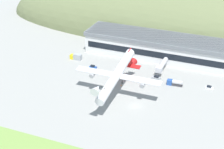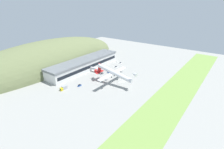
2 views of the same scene
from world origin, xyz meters
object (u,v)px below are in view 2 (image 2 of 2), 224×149
Objects in this scene: service_car_0 at (80,85)px; fuel_truck at (64,88)px; box_truck at (110,71)px; jetway_0 at (97,69)px; service_car_1 at (116,67)px; service_car_3 at (120,63)px; terminal_building at (85,63)px; service_car_2 at (102,74)px; traffic_cone_0 at (104,81)px; cargo_airplane at (114,73)px.

fuel_truck is (-13.52, 6.51, 0.86)m from service_car_0.
service_car_0 is 0.52× the size of box_truck.
jetway_0 reaches higher than service_car_1.
service_car_3 is at bearing -1.04° from fuel_truck.
service_car_0 is at bearing -141.95° from terminal_building.
service_car_1 is at bearing -4.01° from fuel_truck.
service_car_2 is 7.78× the size of traffic_cone_0.
traffic_cone_0 is at bearing -156.48° from box_truck.
box_truck reaches higher than service_car_3.
box_truck is (-16.49, -3.14, 0.85)m from service_car_1.
service_car_2 is at bearing 163.05° from box_truck.
jetway_0 is 3.36× the size of service_car_2.
service_car_3 is 58.58m from traffic_cone_0.
cargo_airplane is 15.67m from traffic_cone_0.
cargo_airplane is at bearing -116.18° from service_car_2.
fuel_truck is 39.70m from traffic_cone_0.
terminal_building is 53.80m from fuel_truck.
service_car_2 is at bearing -175.10° from service_car_3.
box_truck is at bearing -2.42° from service_car_0.
service_car_2 reaches higher than service_car_1.
terminal_building reaches higher than traffic_cone_0.
terminal_building is 27.34m from service_car_2.
service_car_3 is at bearing 27.48° from cargo_airplane.
cargo_airplane is (-12.44, -32.65, 7.63)m from jetway_0.
service_car_1 is 43.22m from traffic_cone_0.
service_car_1 is 75.93m from fuel_truck.
service_car_0 is at bearing 135.00° from cargo_airplane.
box_truck is (45.73, -1.94, 0.77)m from service_car_0.
service_car_1 reaches higher than traffic_cone_0.
service_car_2 is at bearing 2.04° from service_car_0.
fuel_truck reaches higher than service_car_2.
traffic_cone_0 is (-1.95, 10.64, -11.34)m from cargo_airplane.
traffic_cone_0 is (-24.46, -10.65, -1.18)m from box_truck.
fuel_truck is 0.87× the size of box_truck.
jetway_0 is 37.03m from service_car_0.
service_car_3 is (41.64, -22.97, -6.50)m from terminal_building.
service_car_2 is 1.21× the size of service_car_3.
service_car_0 is at bearing -165.19° from jetway_0.
service_car_2 reaches higher than traffic_cone_0.
cargo_airplane reaches higher than traffic_cone_0.
fuel_truck is (-90.71, 1.65, 0.89)m from service_car_3.
cargo_airplane reaches higher than service_car_1.
jetway_0 is 49.33m from fuel_truck.
fuel_truck reaches higher than service_car_1.
cargo_airplane is 48.32m from fuel_truck.
service_car_2 is at bearing -90.65° from terminal_building.
jetway_0 is 35.76m from cargo_airplane.
cargo_airplane is 29.38m from service_car_2.
cargo_airplane is at bearing -103.58° from terminal_building.
service_car_1 is at bearing -17.20° from jetway_0.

